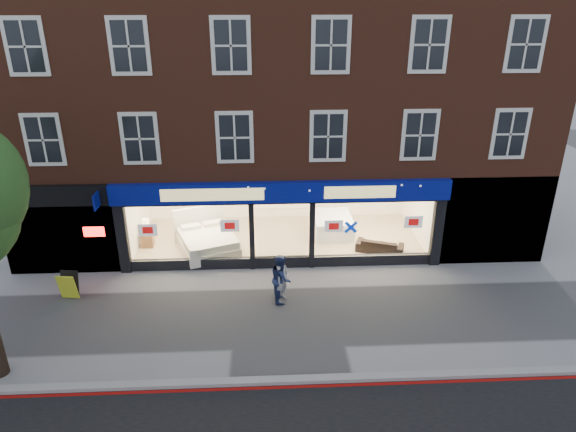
{
  "coord_description": "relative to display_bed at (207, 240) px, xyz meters",
  "views": [
    {
      "loc": [
        -0.59,
        -13.12,
        9.01
      ],
      "look_at": [
        0.18,
        2.5,
        2.23
      ],
      "focal_mm": 32.0,
      "sensor_mm": 36.0,
      "label": 1
    }
  ],
  "objects": [
    {
      "name": "pedestrian_grey",
      "position": [
        2.69,
        -3.5,
        0.33
      ],
      "size": [
        0.64,
        0.7,
        1.62
      ],
      "primitive_type": "imported",
      "rotation": [
        0.0,
        0.0,
        1.02
      ],
      "color": "#999BA0",
      "rests_on": "ground"
    },
    {
      "name": "kerb_line",
      "position": [
        2.79,
        -7.49,
        -0.47
      ],
      "size": [
        60.0,
        0.1,
        0.01
      ],
      "primitive_type": "cube",
      "color": "#8C0A07",
      "rests_on": "ground"
    },
    {
      "name": "showroom_floor",
      "position": [
        2.79,
        0.86,
        -0.43
      ],
      "size": [
        11.0,
        4.5,
        0.1
      ],
      "primitive_type": "cube",
      "color": "tan",
      "rests_on": "ground"
    },
    {
      "name": "sofa",
      "position": [
        6.49,
        -0.48,
        -0.12
      ],
      "size": [
        1.87,
        1.26,
        0.51
      ],
      "primitive_type": "imported",
      "rotation": [
        0.0,
        0.0,
        2.78
      ],
      "color": "black",
      "rests_on": "showroom_floor"
    },
    {
      "name": "kerb_stone",
      "position": [
        2.79,
        -7.29,
        -0.42
      ],
      "size": [
        60.0,
        0.25,
        0.12
      ],
      "primitive_type": "cube",
      "color": "gray",
      "rests_on": "ground"
    },
    {
      "name": "a_board",
      "position": [
        -4.11,
        -3.02,
        -0.02
      ],
      "size": [
        0.64,
        0.46,
        0.91
      ],
      "primitive_type": "cube",
      "rotation": [
        0.0,
        0.0,
        -0.14
      ],
      "color": "gold",
      "rests_on": "ground"
    },
    {
      "name": "display_bed",
      "position": [
        0.0,
        0.0,
        0.0
      ],
      "size": [
        2.69,
        2.92,
        1.36
      ],
      "rotation": [
        0.0,
        0.0,
        0.37
      ],
      "color": "beige",
      "rests_on": "showroom_floor"
    },
    {
      "name": "ground",
      "position": [
        2.79,
        -4.39,
        -0.48
      ],
      "size": [
        120.0,
        120.0,
        0.0
      ],
      "primitive_type": "plane",
      "color": "gray",
      "rests_on": "ground"
    },
    {
      "name": "building",
      "position": [
        2.77,
        2.55,
        6.19
      ],
      "size": [
        19.0,
        8.26,
        10.3
      ],
      "color": "brown",
      "rests_on": "ground"
    },
    {
      "name": "pedestrian_blue",
      "position": [
        2.67,
        -3.49,
        0.32
      ],
      "size": [
        0.64,
        0.8,
        1.59
      ],
      "primitive_type": "imported",
      "rotation": [
        0.0,
        0.0,
        1.63
      ],
      "color": "#1A244A",
      "rests_on": "ground"
    },
    {
      "name": "mattress_stack",
      "position": [
        4.92,
        1.2,
        -0.0
      ],
      "size": [
        1.51,
        1.9,
        0.74
      ],
      "rotation": [
        0.0,
        0.0,
        0.01
      ],
      "color": "white",
      "rests_on": "showroom_floor"
    },
    {
      "name": "bedside_table",
      "position": [
        -2.31,
        0.41,
        -0.1
      ],
      "size": [
        0.46,
        0.46,
        0.55
      ],
      "primitive_type": "cube",
      "rotation": [
        0.0,
        0.0,
        0.01
      ],
      "color": "brown",
      "rests_on": "showroom_floor"
    }
  ]
}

